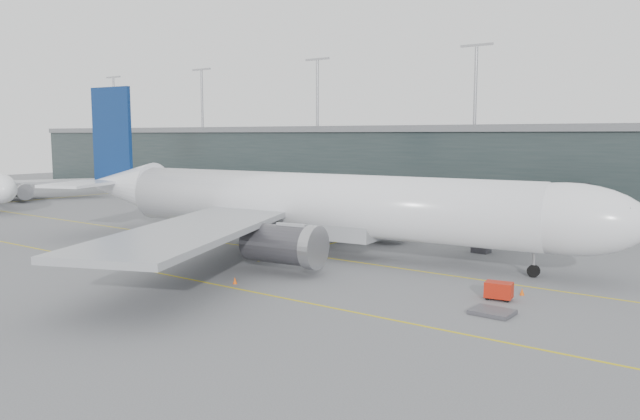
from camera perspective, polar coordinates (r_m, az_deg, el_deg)
The scene contains 17 objects.
ground at distance 78.09m, azimuth -3.52°, elevation -3.08°, with size 320.00×320.00×0.00m, color #58585D.
taxiline_a at distance 75.11m, azimuth -5.47°, elevation -3.50°, with size 160.00×0.25×0.02m, color gold.
taxiline_b at distance 64.32m, azimuth -15.05°, elevation -5.48°, with size 160.00×0.25×0.02m, color gold.
taxiline_lead_main at distance 91.61m, azimuth 6.95°, elevation -1.63°, with size 0.25×60.00×0.02m, color gold.
taxiline_lead_adj at distance 147.91m, azimuth -21.17°, elevation 1.21°, with size 0.25×60.00×0.02m, color gold.
terminal at distance 127.13m, azimuth 13.47°, elevation 4.06°, with size 240.00×36.00×29.00m.
main_aircraft at distance 71.07m, azimuth -0.70°, elevation 0.51°, with size 71.41×66.71×20.02m.
jet_bridge at distance 86.50m, azimuth 18.40°, elevation 0.69°, with size 6.43×43.96×6.27m.
gse_cart at distance 53.79m, azimuth 16.03°, elevation -7.05°, with size 2.35×1.69×1.48m.
baggage_dolly at distance 49.66m, azimuth 15.48°, elevation -8.96°, with size 3.06×2.45×0.31m, color #3D3D42.
uld_a at distance 89.89m, azimuth -1.81°, elevation -1.17°, with size 2.32×2.10×1.73m.
uld_b at distance 87.91m, azimuth 0.71°, elevation -1.32°, with size 2.20×1.88×1.79m.
uld_c at distance 87.13m, azimuth 0.58°, elevation -1.44°, with size 1.96×1.63×1.66m.
cone_nose at distance 55.98m, azimuth 17.99°, elevation -7.11°, with size 0.40×0.40×0.63m, color #E7570C.
cone_wing_stbd at distance 57.72m, azimuth -7.79°, elevation -6.41°, with size 0.40×0.40×0.63m, color #F4550D.
cone_wing_port at distance 81.54m, azimuth 6.90°, elevation -2.43°, with size 0.47×0.47×0.75m, color #DD5A0C.
cone_tail at distance 77.93m, azimuth -13.76°, elevation -2.99°, with size 0.50×0.50×0.80m, color #CD690B.
Camera 1 is at (49.28, -59.04, 13.57)m, focal length 35.00 mm.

